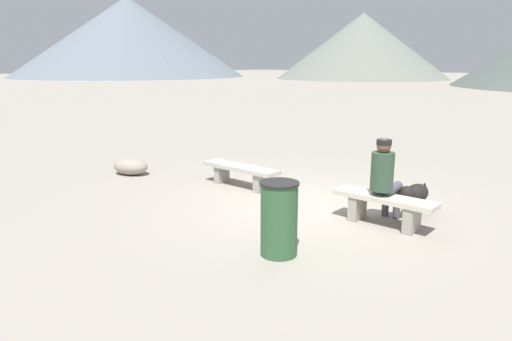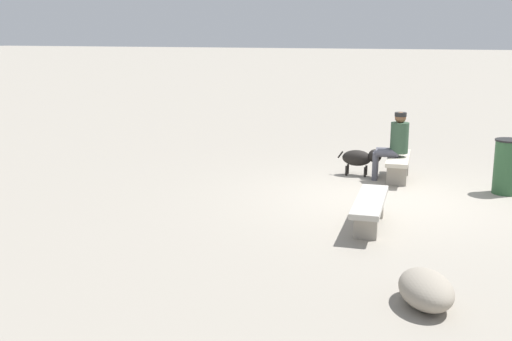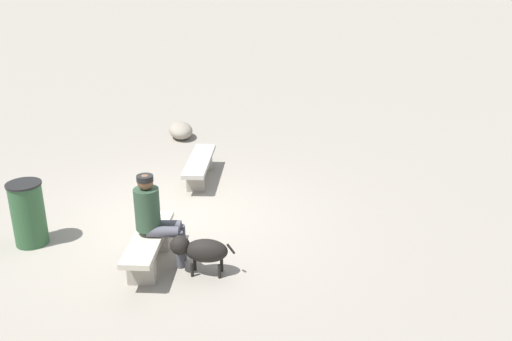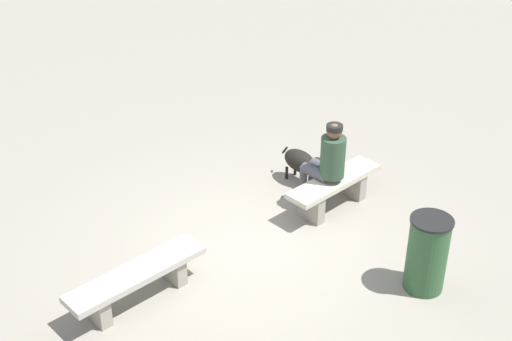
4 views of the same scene
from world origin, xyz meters
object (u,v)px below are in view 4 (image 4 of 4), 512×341
object	(u,v)px
bench_right	(334,188)
bench_left	(137,279)
seated_person	(328,159)
trash_bin	(427,254)
dog	(304,162)

from	to	relation	value
bench_right	bench_left	bearing A→B (deg)	175.86
seated_person	trash_bin	bearing A→B (deg)	-104.92
bench_left	seated_person	bearing A→B (deg)	-2.64
seated_person	trash_bin	size ratio (longest dim) A/B	1.37
bench_left	dog	world-z (taller)	dog
seated_person	trash_bin	xyz separation A→B (m)	(-0.29, -2.01, -0.28)
bench_right	trash_bin	bearing A→B (deg)	-105.74
seated_person	dog	distance (m)	0.79
bench_right	seated_person	distance (m)	0.46
trash_bin	bench_right	bearing A→B (deg)	79.36
bench_right	seated_person	xyz separation A→B (m)	(-0.07, 0.08, 0.44)
bench_left	trash_bin	world-z (taller)	trash_bin
bench_left	seated_person	world-z (taller)	seated_person
bench_left	seated_person	distance (m)	3.11
bench_left	bench_right	xyz separation A→B (m)	(3.15, 0.05, 0.01)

